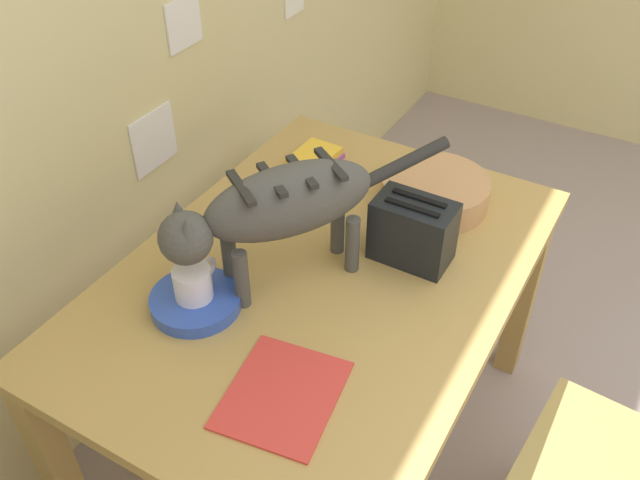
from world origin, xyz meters
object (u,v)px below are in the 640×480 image
object	(u,v)px
magazine	(282,394)
dining_table	(320,295)
cat	(278,207)
book_stack	(315,158)
toaster	(413,231)
saucer_bowl	(196,301)
wicker_basket	(435,191)
coffee_mug	(194,282)

from	to	relation	value
magazine	dining_table	bearing A→B (deg)	10.23
cat	dining_table	bearing A→B (deg)	-97.90
book_stack	toaster	bearing A→B (deg)	-120.72
saucer_bowl	magazine	world-z (taller)	saucer_bowl
magazine	cat	bearing A→B (deg)	24.52
saucer_bowl	toaster	size ratio (longest dim) A/B	1.08
dining_table	cat	xyz separation A→B (m)	(-0.08, 0.07, 0.31)
wicker_basket	toaster	xyz separation A→B (m)	(-0.25, -0.04, 0.04)
magazine	wicker_basket	xyz separation A→B (m)	(0.79, -0.01, 0.04)
cat	book_stack	distance (m)	0.57
wicker_basket	book_stack	bearing A→B (deg)	88.32
dining_table	magazine	size ratio (longest dim) A/B	4.91
saucer_bowl	toaster	bearing A→B (deg)	-41.10
dining_table	saucer_bowl	distance (m)	0.34
dining_table	cat	distance (m)	0.32
toaster	cat	bearing A→B (deg)	134.44
book_stack	wicker_basket	distance (m)	0.40
cat	coffee_mug	size ratio (longest dim) A/B	4.82
dining_table	toaster	world-z (taller)	toaster
cat	wicker_basket	size ratio (longest dim) A/B	2.08
dining_table	coffee_mug	world-z (taller)	coffee_mug
saucer_bowl	toaster	world-z (taller)	toaster
book_stack	wicker_basket	world-z (taller)	wicker_basket
book_stack	magazine	bearing A→B (deg)	-153.92
dining_table	wicker_basket	distance (m)	0.45
cat	book_stack	world-z (taller)	cat
book_stack	toaster	size ratio (longest dim) A/B	0.84
cat	toaster	distance (m)	0.37
cat	saucer_bowl	world-z (taller)	cat
coffee_mug	toaster	xyz separation A→B (m)	(0.42, -0.37, 0.01)
cat	wicker_basket	world-z (taller)	cat
coffee_mug	wicker_basket	world-z (taller)	coffee_mug
dining_table	book_stack	world-z (taller)	book_stack
coffee_mug	dining_table	bearing A→B (deg)	-37.02
magazine	book_stack	world-z (taller)	book_stack
toaster	coffee_mug	bearing A→B (deg)	138.68
coffee_mug	book_stack	xyz separation A→B (m)	(0.68, 0.07, -0.06)
magazine	book_stack	xyz separation A→B (m)	(0.80, 0.39, 0.02)
book_stack	coffee_mug	bearing A→B (deg)	-173.90
coffee_mug	wicker_basket	bearing A→B (deg)	-26.14
magazine	wicker_basket	distance (m)	0.79
coffee_mug	magazine	xyz separation A→B (m)	(-0.12, -0.32, -0.07)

